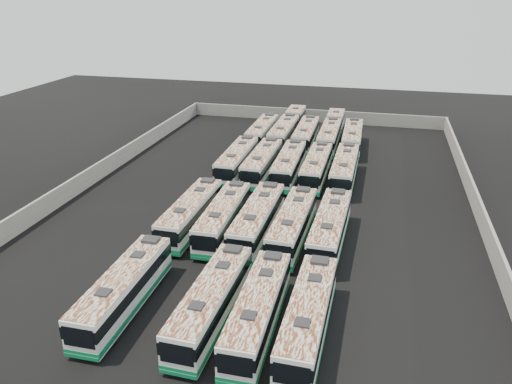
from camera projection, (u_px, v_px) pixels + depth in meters
name	position (u px, v px, depth m)	size (l,w,h in m)	color
ground	(269.00, 200.00, 56.95)	(140.00, 140.00, 0.00)	black
perimeter_wall	(269.00, 192.00, 56.52)	(45.20, 73.20, 2.20)	slate
bus_front_far_left	(124.00, 289.00, 37.28)	(2.71, 12.23, 3.44)	white
bus_front_center	(211.00, 302.00, 35.82)	(2.88, 12.30, 3.45)	white
bus_front_right	(258.00, 310.00, 34.94)	(2.70, 12.10, 3.40)	white
bus_front_far_right	(308.00, 317.00, 34.21)	(2.71, 12.22, 3.44)	white
bus_midfront_far_left	(191.00, 213.00, 49.64)	(2.68, 12.29, 3.46)	white
bus_midfront_left	(223.00, 217.00, 48.80)	(2.85, 12.26, 3.44)	white
bus_midfront_center	(257.00, 220.00, 48.12)	(2.80, 12.65, 3.56)	white
bus_midfront_right	(293.00, 225.00, 47.24)	(2.89, 12.42, 3.49)	white
bus_midfront_far_right	(330.00, 228.00, 46.51)	(2.98, 12.62, 3.54)	white
bus_midback_far_left	(237.00, 160.00, 64.37)	(2.82, 12.59, 3.54)	white
bus_midback_left	(262.00, 163.00, 63.51)	(2.70, 12.52, 3.53)	white
bus_midback_center	(289.00, 165.00, 62.75)	(2.89, 12.48, 3.50)	white
bus_midback_right	(316.00, 167.00, 62.10)	(2.62, 12.20, 3.44)	white
bus_midback_far_right	(344.00, 169.00, 61.25)	(2.71, 12.55, 3.53)	white
bus_back_far_left	(262.00, 132.00, 76.82)	(2.60, 12.19, 3.44)	white
bus_back_left	(288.00, 127.00, 79.07)	(2.71, 19.53, 3.54)	white
bus_back_center	(306.00, 135.00, 75.23)	(2.86, 12.44, 3.49)	white
bus_back_right	(331.00, 131.00, 77.24)	(2.72, 19.02, 3.45)	white
bus_back_far_right	(352.00, 138.00, 73.71)	(2.90, 12.41, 3.48)	white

